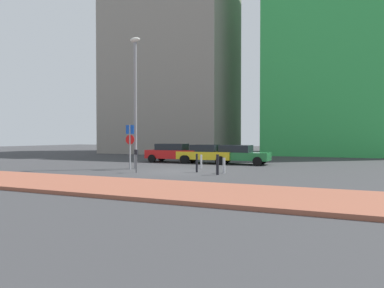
{
  "coord_description": "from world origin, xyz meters",
  "views": [
    {
      "loc": [
        7.63,
        -16.74,
        1.97
      ],
      "look_at": [
        0.07,
        2.59,
        1.57
      ],
      "focal_mm": 29.32,
      "sensor_mm": 36.0,
      "label": 1
    }
  ],
  "objects": [
    {
      "name": "ground_plane",
      "position": [
        0.0,
        0.0,
        0.0
      ],
      "size": [
        120.0,
        120.0,
        0.0
      ],
      "primitive_type": "plane",
      "color": "#38383A"
    },
    {
      "name": "sidewalk_brick",
      "position": [
        0.0,
        -6.42,
        0.07
      ],
      "size": [
        40.0,
        3.94,
        0.14
      ],
      "primitive_type": "cube",
      "color": "#93513D",
      "rests_on": "ground"
    },
    {
      "name": "parked_car_red",
      "position": [
        -3.05,
        6.31,
        0.8
      ],
      "size": [
        4.34,
        1.96,
        1.5
      ],
      "color": "red",
      "rests_on": "ground"
    },
    {
      "name": "parked_car_yellow",
      "position": [
        -0.26,
        6.29,
        0.75
      ],
      "size": [
        4.29,
        2.01,
        1.45
      ],
      "color": "gold",
      "rests_on": "ground"
    },
    {
      "name": "parked_car_green",
      "position": [
        2.42,
        6.36,
        0.76
      ],
      "size": [
        4.28,
        2.12,
        1.44
      ],
      "color": "#237238",
      "rests_on": "ground"
    },
    {
      "name": "parking_sign_post",
      "position": [
        -3.03,
        -0.05,
        1.76
      ],
      "size": [
        0.6,
        0.1,
        2.8
      ],
      "color": "gray",
      "rests_on": "ground"
    },
    {
      "name": "parking_meter",
      "position": [
        -1.76,
        -1.39,
        0.85
      ],
      "size": [
        0.18,
        0.14,
        1.31
      ],
      "color": "#4C4C51",
      "rests_on": "ground"
    },
    {
      "name": "street_lamp",
      "position": [
        -3.06,
        0.63,
        4.83
      ],
      "size": [
        0.7,
        0.36,
        8.38
      ],
      "color": "gray",
      "rests_on": "ground"
    },
    {
      "name": "traffic_bollard_near",
      "position": [
        2.94,
        0.16,
        0.43
      ],
      "size": [
        0.15,
        0.15,
        0.86
      ],
      "primitive_type": "cylinder",
      "color": "#B7B7BC",
      "rests_on": "ground"
    },
    {
      "name": "traffic_bollard_mid",
      "position": [
        0.77,
        2.46,
        0.44
      ],
      "size": [
        0.12,
        0.12,
        0.88
      ],
      "primitive_type": "cylinder",
      "color": "#B7B7BC",
      "rests_on": "ground"
    },
    {
      "name": "traffic_bollard_far",
      "position": [
        1.37,
        0.02,
        0.53
      ],
      "size": [
        0.12,
        0.12,
        1.07
      ],
      "primitive_type": "cylinder",
      "color": "black",
      "rests_on": "ground"
    },
    {
      "name": "traffic_bollard_edge",
      "position": [
        2.84,
        -0.75,
        0.55
      ],
      "size": [
        0.15,
        0.15,
        1.09
      ],
      "primitive_type": "cylinder",
      "color": "black",
      "rests_on": "ground"
    },
    {
      "name": "building_colorful_midrise",
      "position": [
        9.64,
        25.52,
        14.45
      ],
      "size": [
        15.18,
        15.07,
        28.9
      ],
      "primitive_type": "cube",
      "color": "green",
      "rests_on": "ground"
    },
    {
      "name": "building_under_construction",
      "position": [
        -10.3,
        22.48,
        12.39
      ],
      "size": [
        15.58,
        13.36,
        24.79
      ],
      "primitive_type": "cube",
      "color": "gray",
      "rests_on": "ground"
    }
  ]
}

